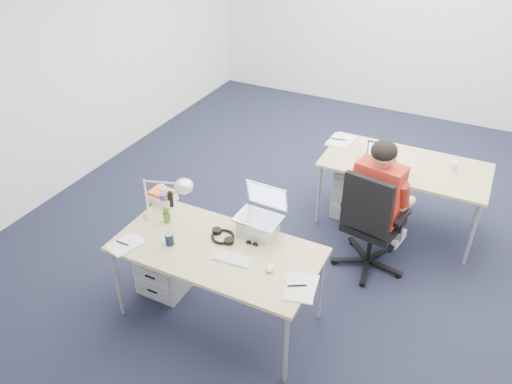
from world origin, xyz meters
TOP-DOWN VIEW (x-y plane):
  - floor at (0.00, 0.00)m, footprint 7.00×7.00m
  - room at (0.00, 0.00)m, footprint 6.02×7.02m
  - desk_near at (-0.36, -1.40)m, footprint 1.60×0.80m
  - desk_far at (0.65, 0.56)m, footprint 1.60×0.80m
  - office_chair at (0.57, -0.24)m, footprint 0.78×0.78m
  - seated_person at (0.59, -0.06)m, footprint 0.47×0.76m
  - drawer_pedestal_near at (-0.96, -1.26)m, footprint 0.40×0.50m
  - drawer_pedestal_far at (0.19, 0.60)m, footprint 0.40×0.50m
  - silver_laptop at (-0.16, -1.08)m, footprint 0.37×0.29m
  - wireless_keyboard at (-0.19, -1.46)m, footprint 0.30×0.14m
  - computer_mouse at (0.11, -1.44)m, footprint 0.08×0.11m
  - headphones at (-0.38, -1.27)m, footprint 0.30×0.27m
  - can_koozie at (-0.71, -1.52)m, footprint 0.08×0.08m
  - water_bottle at (-1.06, -1.10)m, footprint 0.09×0.09m
  - bear_figurine at (-0.90, -1.28)m, footprint 0.09×0.08m
  - book_stack at (-1.11, -1.05)m, footprint 0.26×0.23m
  - cordless_phone at (-1.00, -1.08)m, footprint 0.05×0.04m
  - papers_left at (-1.02, -1.69)m, footprint 0.25×0.30m
  - papers_right at (0.38, -1.52)m, footprint 0.26×0.33m
  - sunglasses at (-0.13, -1.24)m, footprint 0.10×0.05m
  - desk_lamp at (-0.93, -1.30)m, footprint 0.44×0.18m
  - dark_laptop at (0.41, 0.41)m, footprint 0.31×0.30m
  - far_cup at (1.09, 0.64)m, footprint 0.07×0.07m
  - far_papers at (-0.08, 0.74)m, footprint 0.26×0.35m

SIDE VIEW (x-z plane):
  - floor at x=0.00m, z-range 0.00..0.00m
  - drawer_pedestal_near at x=-0.96m, z-range 0.00..0.55m
  - drawer_pedestal_far at x=0.19m, z-range 0.00..0.55m
  - office_chair at x=0.57m, z-range -0.23..0.84m
  - seated_person at x=0.59m, z-range 0.00..1.30m
  - desk_near at x=-0.36m, z-range 0.32..1.05m
  - desk_far at x=0.65m, z-range 0.32..1.05m
  - papers_left at x=-1.02m, z-range 0.73..0.74m
  - far_papers at x=-0.08m, z-range 0.73..0.74m
  - papers_right at x=0.38m, z-range 0.73..0.74m
  - wireless_keyboard at x=-0.19m, z-range 0.73..0.74m
  - sunglasses at x=-0.13m, z-range 0.73..0.75m
  - computer_mouse at x=0.11m, z-range 0.73..0.76m
  - headphones at x=-0.38m, z-range 0.73..0.77m
  - far_cup at x=1.09m, z-range 0.73..0.82m
  - book_stack at x=-1.11m, z-range 0.73..0.83m
  - can_koozie at x=-0.71m, z-range 0.73..0.84m
  - bear_figurine at x=-0.90m, z-range 0.73..0.88m
  - cordless_phone at x=-1.00m, z-range 0.73..0.88m
  - water_bottle at x=-1.06m, z-range 0.73..0.94m
  - dark_laptop at x=0.41m, z-range 0.73..0.95m
  - silver_laptop at x=-0.16m, z-range 0.73..1.11m
  - desk_lamp at x=-0.93m, z-range 0.73..1.22m
  - room at x=0.00m, z-range 0.31..3.12m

